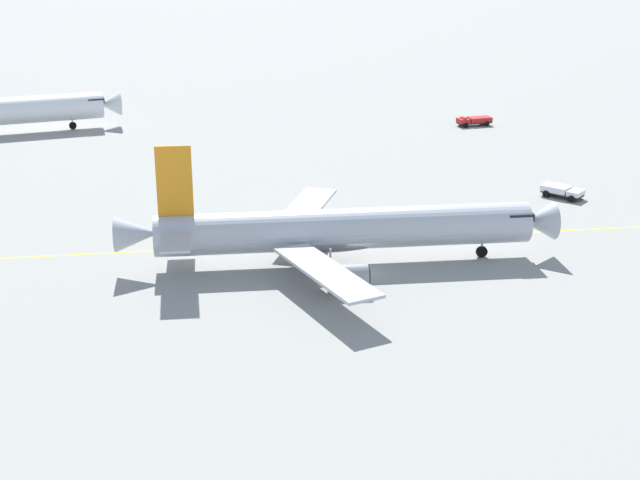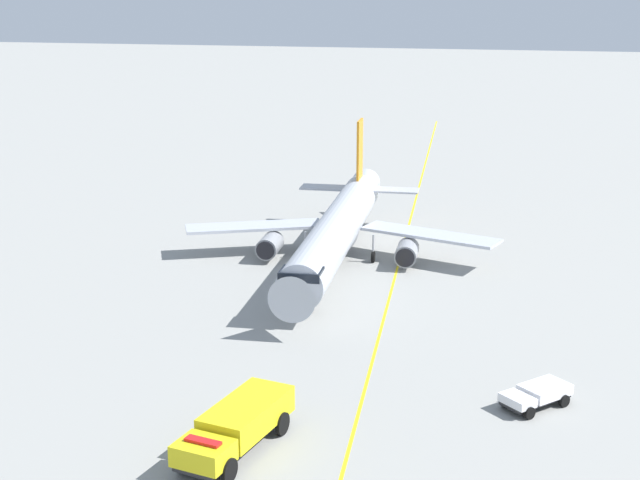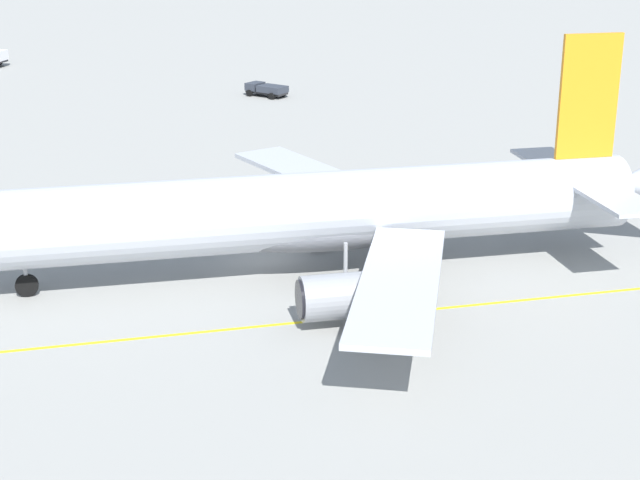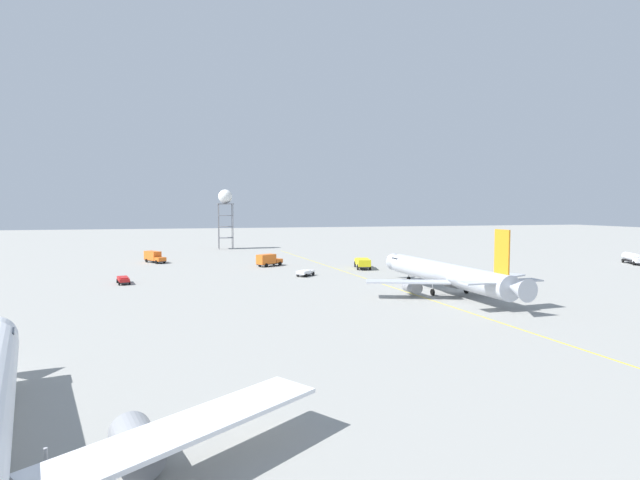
% 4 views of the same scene
% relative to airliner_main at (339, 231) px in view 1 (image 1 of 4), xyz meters
% --- Properties ---
extents(ground_plane, '(600.00, 600.00, 0.00)m').
position_rel_airliner_main_xyz_m(ground_plane, '(1.65, 1.97, -3.24)').
color(ground_plane, gray).
extents(airliner_main, '(31.09, 41.19, 11.76)m').
position_rel_airliner_main_xyz_m(airliner_main, '(0.00, 0.00, 0.00)').
color(airliner_main, '#B2B7C1').
rests_on(airliner_main, ground_plane).
extents(pushback_tug_truck, '(4.71, 4.83, 1.30)m').
position_rel_airliner_main_xyz_m(pushback_tug_truck, '(-18.87, 27.49, -2.44)').
color(pushback_tug_truck, '#232326').
rests_on(pushback_tug_truck, ground_plane).
extents(ops_pickup_truck, '(3.07, 5.58, 1.41)m').
position_rel_airliner_main_xyz_m(ops_pickup_truck, '(-55.99, 25.98, -2.43)').
color(ops_pickup_truck, '#232326').
rests_on(ops_pickup_truck, ground_plane).
extents(taxiway_centreline, '(13.68, 190.24, 0.01)m').
position_rel_airliner_main_xyz_m(taxiway_centreline, '(-5.70, -1.83, -3.24)').
color(taxiway_centreline, yellow).
rests_on(taxiway_centreline, ground_plane).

